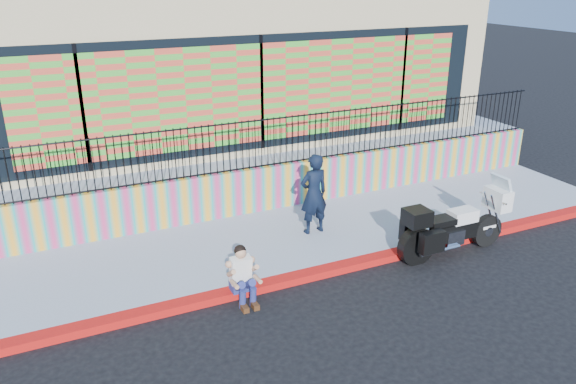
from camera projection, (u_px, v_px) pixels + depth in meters
ground at (342, 270)px, 11.35m from camera, size 90.00×90.00×0.00m
red_curb at (342, 267)px, 11.32m from camera, size 16.00×0.30×0.15m
sidewalk at (305, 235)px, 12.72m from camera, size 16.00×3.00×0.15m
mural_wall at (277, 186)px, 13.84m from camera, size 16.00×0.20×1.10m
metal_fence at (276, 141)px, 13.42m from camera, size 15.80×0.04×1.20m
elevated_platform at (213, 138)px, 18.17m from camera, size 16.00×10.00×1.25m
storefront_building at (211, 56)px, 17.02m from camera, size 14.00×8.06×4.00m
police_motorcycle at (452, 225)px, 11.75m from camera, size 2.60×0.86×1.62m
police_officer at (314, 194)px, 12.36m from camera, size 0.70×0.48×1.84m
seated_man at (244, 280)px, 10.11m from camera, size 0.54×0.71×1.06m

